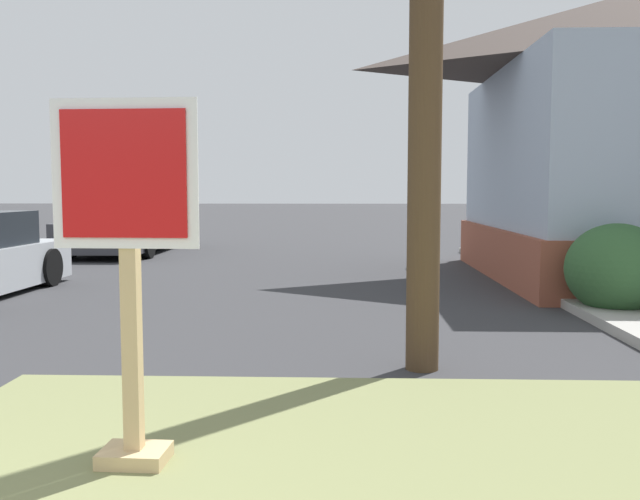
% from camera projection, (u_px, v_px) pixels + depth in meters
% --- Properties ---
extents(stop_sign, '(0.78, 0.29, 1.97)m').
position_uv_depth(stop_sign, '(129.00, 288.00, 3.68)').
color(stop_sign, tan).
rests_on(stop_sign, grass_corner_patch).
extents(pickup_truck_charcoal, '(2.11, 5.15, 1.48)m').
position_uv_depth(pickup_truck_charcoal, '(127.00, 228.00, 17.33)').
color(pickup_truck_charcoal, '#38383D').
rests_on(pickup_truck_charcoal, ground).
extents(shrub_by_curb, '(1.28, 1.28, 1.16)m').
position_uv_depth(shrub_by_curb, '(617.00, 269.00, 8.70)').
color(shrub_by_curb, '#2F582E').
rests_on(shrub_by_curb, ground).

